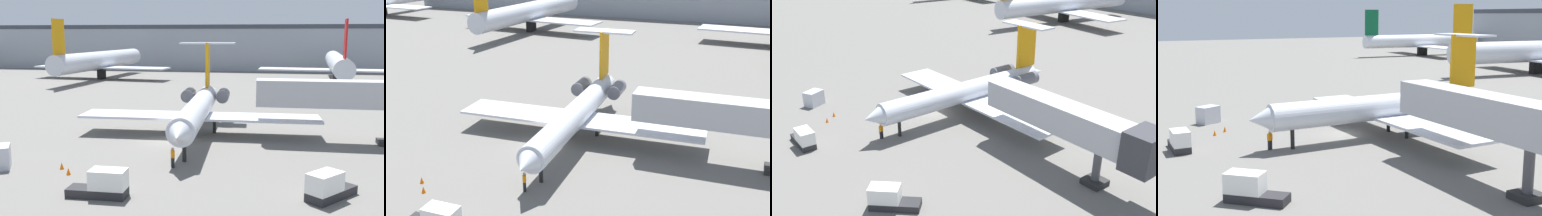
% 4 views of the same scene
% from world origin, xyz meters
% --- Properties ---
extents(ground_plane, '(400.00, 400.00, 0.10)m').
position_xyz_m(ground_plane, '(0.00, 0.00, -0.05)').
color(ground_plane, '#66635E').
extents(regional_jet, '(25.46, 26.22, 9.64)m').
position_xyz_m(regional_jet, '(2.81, 3.48, 3.03)').
color(regional_jet, silver).
rests_on(regional_jet, ground_plane).
extents(jet_bridge, '(17.88, 3.24, 6.52)m').
position_xyz_m(jet_bridge, '(18.87, 2.28, 4.83)').
color(jet_bridge, '#ADADB2').
rests_on(jet_bridge, ground_plane).
extents(ground_crew_marshaller, '(0.40, 0.47, 1.69)m').
position_xyz_m(ground_crew_marshaller, '(2.59, -8.45, 0.86)').
color(ground_crew_marshaller, black).
rests_on(ground_crew_marshaller, ground_plane).
extents(baggage_tug_lead, '(3.69, 3.93, 1.90)m').
position_xyz_m(baggage_tug_lead, '(14.05, -13.40, 0.84)').
color(baggage_tug_lead, '#262628').
rests_on(baggage_tug_lead, ground_plane).
extents(baggage_tug_trailing, '(4.02, 1.46, 1.90)m').
position_xyz_m(baggage_tug_trailing, '(-0.53, -15.50, 0.84)').
color(baggage_tug_trailing, '#262628').
rests_on(baggage_tug_trailing, ground_plane).
extents(cargo_container_uld, '(2.39, 2.63, 1.86)m').
position_xyz_m(cargo_container_uld, '(-11.09, -11.00, 0.93)').
color(cargo_container_uld, silver).
rests_on(cargo_container_uld, ground_plane).
extents(traffic_cone_near, '(0.36, 0.36, 0.55)m').
position_xyz_m(traffic_cone_near, '(-6.08, -10.37, 0.28)').
color(traffic_cone_near, orange).
rests_on(traffic_cone_near, ground_plane).
extents(traffic_cone_mid, '(0.36, 0.36, 0.55)m').
position_xyz_m(traffic_cone_mid, '(-4.92, -11.62, 0.28)').
color(traffic_cone_mid, orange).
rests_on(traffic_cone_mid, ground_plane).
extents(parked_airliner_west_end, '(31.18, 36.89, 13.05)m').
position_xyz_m(parked_airliner_west_end, '(-79.05, 63.70, 4.12)').
color(parked_airliner_west_end, silver).
rests_on(parked_airliner_west_end, ground_plane).
extents(parked_airliner_west_mid, '(33.30, 39.35, 13.59)m').
position_xyz_m(parked_airliner_west_mid, '(-29.43, 56.87, 4.39)').
color(parked_airliner_west_mid, silver).
rests_on(parked_airliner_west_mid, ground_plane).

